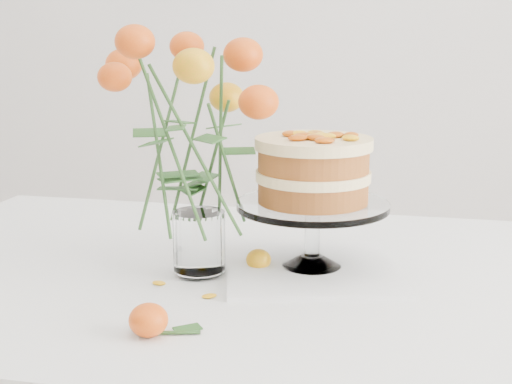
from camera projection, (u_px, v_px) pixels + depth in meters
table at (241, 313)px, 1.30m from camera, size 1.43×0.93×0.76m
napkin at (311, 268)px, 1.28m from camera, size 0.37×0.37×0.01m
cake_stand at (313, 177)px, 1.24m from camera, size 0.27×0.27×0.24m
rose_vase at (197, 123)px, 1.20m from camera, size 0.39×0.39×0.46m
loose_rose_near at (259, 260)px, 1.28m from camera, size 0.08×0.05×0.04m
loose_rose_far at (149, 320)px, 1.00m from camera, size 0.10×0.06×0.05m
stray_petal_a at (159, 283)px, 1.21m from camera, size 0.03×0.02×0.00m
stray_petal_b at (209, 296)px, 1.15m from camera, size 0.03×0.02×0.00m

